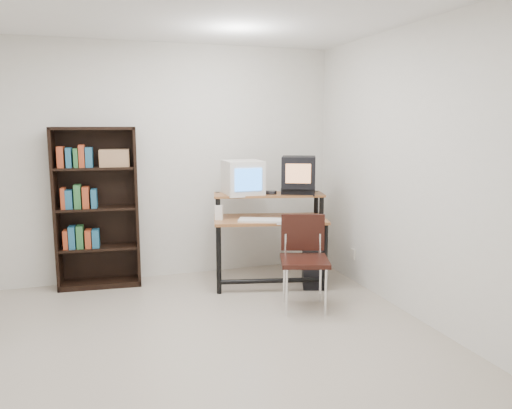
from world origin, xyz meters
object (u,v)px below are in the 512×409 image
object	(u,v)px
crt_monitor	(243,178)
pc_tower	(312,265)
computer_desk	(270,222)
crt_tv	(298,172)
school_chair	(304,251)
bookshelf	(97,205)

from	to	relation	value
crt_monitor	pc_tower	world-z (taller)	crt_monitor
computer_desk	crt_tv	xyz separation A→B (m)	(0.33, 0.00, 0.53)
computer_desk	crt_tv	world-z (taller)	crt_tv
school_chair	bookshelf	distance (m)	2.25
pc_tower	school_chair	world-z (taller)	school_chair
crt_monitor	computer_desk	bearing A→B (deg)	-36.00
crt_tv	bookshelf	size ratio (longest dim) A/B	0.27
crt_monitor	bookshelf	xyz separation A→B (m)	(-1.51, 0.35, -0.28)
crt_tv	bookshelf	world-z (taller)	bookshelf
pc_tower	school_chair	bearing A→B (deg)	-100.22
crt_monitor	pc_tower	size ratio (longest dim) A/B	0.90
pc_tower	bookshelf	bearing A→B (deg)	-176.05
computer_desk	bookshelf	distance (m)	1.84
crt_tv	school_chair	world-z (taller)	crt_tv
bookshelf	computer_desk	bearing A→B (deg)	-11.55
computer_desk	crt_tv	bearing A→B (deg)	13.45
pc_tower	bookshelf	world-z (taller)	bookshelf
pc_tower	school_chair	distance (m)	0.76
computer_desk	crt_monitor	bearing A→B (deg)	157.67
school_chair	pc_tower	bearing A→B (deg)	76.30
computer_desk	bookshelf	bearing A→B (deg)	176.69
crt_monitor	crt_tv	size ratio (longest dim) A/B	0.87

